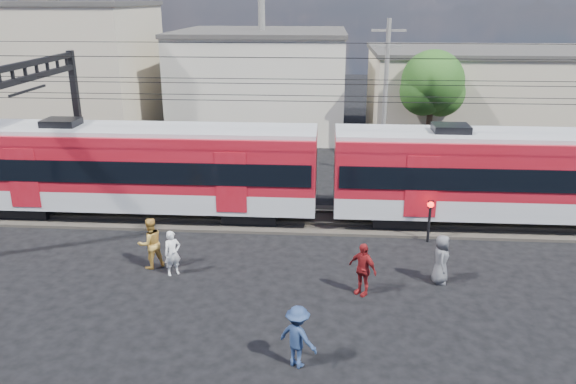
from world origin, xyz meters
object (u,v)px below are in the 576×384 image
at_px(pedestrian_a, 172,253).
at_px(crossing_signal, 430,213).
at_px(pedestrian_c, 298,337).
at_px(commuter_train, 141,166).

relative_size(pedestrian_a, crossing_signal, 0.92).
height_order(pedestrian_c, crossing_signal, crossing_signal).
xyz_separation_m(commuter_train, pedestrian_c, (7.55, -10.55, -1.51)).
xyz_separation_m(pedestrian_c, crossing_signal, (4.89, 8.55, 0.36)).
height_order(commuter_train, pedestrian_c, commuter_train).
bearing_deg(commuter_train, crossing_signal, -9.14).
bearing_deg(pedestrian_a, commuter_train, 81.59).
distance_m(pedestrian_a, crossing_signal, 10.28).
bearing_deg(pedestrian_c, commuter_train, -22.43).
xyz_separation_m(pedestrian_a, pedestrian_c, (4.76, -5.03, 0.06)).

